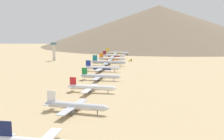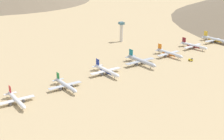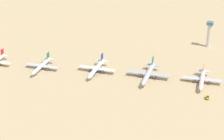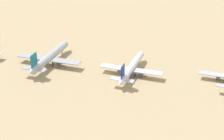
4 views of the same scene
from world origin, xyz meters
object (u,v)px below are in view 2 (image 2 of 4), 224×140
object	(u,v)px
parked_jet_7	(194,46)
control_tower	(121,31)
parked_jet_2	(16,100)
parked_jet_3	(66,85)
parked_jet_5	(141,61)
service_truck	(191,60)
parked_jet_8	(215,40)
parked_jet_4	(106,71)
parked_jet_6	(169,53)

from	to	relation	value
parked_jet_7	control_tower	xyz separation A→B (m)	(-86.64, -66.09, 12.59)
parked_jet_2	parked_jet_3	bearing A→B (deg)	99.84
parked_jet_5	parked_jet_7	size ratio (longest dim) A/B	1.15
parked_jet_7	service_truck	size ratio (longest dim) A/B	8.10
parked_jet_2	parked_jet_5	bearing A→B (deg)	100.94
parked_jet_7	parked_jet_8	xyz separation A→B (m)	(-6.94, 52.05, 0.45)
parked_jet_5	parked_jet_8	bearing A→B (deg)	99.38
parked_jet_4	parked_jet_6	size ratio (longest dim) A/B	1.01
parked_jet_3	parked_jet_2	bearing A→B (deg)	-80.16
parked_jet_2	control_tower	size ratio (longest dim) A/B	1.39
parked_jet_3	parked_jet_7	xyz separation A→B (m)	(-41.20, 214.87, 0.17)
parked_jet_7	parked_jet_2	bearing A→B (deg)	-79.34
parked_jet_3	control_tower	bearing A→B (deg)	130.67
parked_jet_5	parked_jet_8	xyz separation A→B (m)	(-26.13, 158.26, -0.24)
parked_jet_7	control_tower	distance (m)	109.70
parked_jet_6	service_truck	xyz separation A→B (m)	(29.24, 10.52, -2.43)
parked_jet_4	parked_jet_7	world-z (taller)	parked_jet_4
parked_jet_6	parked_jet_8	size ratio (longest dim) A/B	0.93
parked_jet_4	parked_jet_5	distance (m)	53.52
parked_jet_2	service_truck	distance (m)	222.68
parked_jet_4	parked_jet_8	distance (m)	213.91
parked_jet_5	control_tower	bearing A→B (deg)	159.24
parked_jet_5	parked_jet_7	distance (m)	107.94
parked_jet_5	service_truck	xyz separation A→B (m)	(21.03, 62.15, -3.03)
parked_jet_5	parked_jet_3	bearing A→B (deg)	-78.55
parked_jet_2	parked_jet_5	distance (m)	163.27
parked_jet_5	parked_jet_6	size ratio (longest dim) A/B	1.12
parked_jet_8	parked_jet_4	bearing A→B (deg)	-80.99
parked_jet_2	parked_jet_7	xyz separation A→B (m)	(-50.16, 266.52, 0.28)
parked_jet_5	parked_jet_6	bearing A→B (deg)	99.04
parked_jet_2	parked_jet_4	bearing A→B (deg)	102.40
parked_jet_3	parked_jet_6	distance (m)	163.11
parked_jet_4	parked_jet_5	bearing A→B (deg)	97.92
parked_jet_4	parked_jet_6	world-z (taller)	parked_jet_4
parked_jet_5	parked_jet_7	xyz separation A→B (m)	(-19.19, 106.22, -0.69)
parked_jet_8	control_tower	distance (m)	143.02
parked_jet_2	parked_jet_7	size ratio (longest dim) A/B	0.93
parked_jet_4	parked_jet_7	bearing A→B (deg)	99.47
parked_jet_4	parked_jet_8	xyz separation A→B (m)	(-33.51, 211.27, 0.29)
parked_jet_2	parked_jet_8	xyz separation A→B (m)	(-57.10, 318.56, 0.73)
parked_jet_3	parked_jet_6	size ratio (longest dim) A/B	0.93
parked_jet_4	parked_jet_6	bearing A→B (deg)	98.47
parked_jet_7	parked_jet_8	bearing A→B (deg)	97.60
parked_jet_4	control_tower	distance (m)	147.12
parked_jet_5	service_truck	distance (m)	65.68
parked_jet_7	parked_jet_3	bearing A→B (deg)	-79.15
parked_jet_2	parked_jet_8	distance (m)	323.64
parked_jet_3	parked_jet_6	world-z (taller)	parked_jet_6
parked_jet_3	service_truck	xyz separation A→B (m)	(-0.99, 170.80, -2.17)
parked_jet_5	service_truck	world-z (taller)	parked_jet_5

